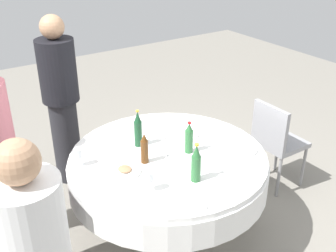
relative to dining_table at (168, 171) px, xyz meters
The scene contains 18 objects.
ground_plane 0.59m from the dining_table, ahead, with size 10.00×10.00×0.00m, color gray.
dining_table is the anchor object (origin of this frame).
bottle_brown_inner 0.33m from the dining_table, 88.13° to the left, with size 0.06×0.06×0.25m.
bottle_green_mid 0.31m from the dining_table, 108.56° to the right, with size 0.06×0.06×0.26m.
bottle_dark_green_front 0.40m from the dining_table, 24.52° to the left, with size 0.06×0.06×0.31m.
bottle_green_right 0.48m from the dining_table, behind, with size 0.07×0.07×0.29m.
wine_glass_right 0.54m from the dining_table, 131.29° to the left, with size 0.07×0.07×0.15m.
wine_glass_south 0.70m from the dining_table, 69.74° to the left, with size 0.06×0.06×0.14m.
plate_near 0.39m from the dining_table, 58.30° to the right, with size 0.22×0.22×0.02m.
plate_north 0.42m from the dining_table, 94.45° to the left, with size 0.23×0.23×0.04m.
plate_left 0.59m from the dining_table, 116.93° to the right, with size 0.24×0.24×0.02m.
knife_mid 0.15m from the dining_table, 80.56° to the left, with size 0.18×0.02×0.01m, color silver.
spoon_front 0.33m from the dining_table, ahead, with size 0.18×0.02×0.01m, color silver.
spoon_right 0.27m from the dining_table, 163.21° to the left, with size 0.18×0.02×0.01m, color silver.
folded_napkin 0.64m from the dining_table, 160.34° to the left, with size 0.16×0.16×0.02m, color white.
person_mid 1.30m from the dining_table, 17.42° to the left, with size 0.34×0.34×1.63m.
chair_rear 1.06m from the dining_table, 89.53° to the left, with size 0.40×0.40×0.87m.
chair_far 1.21m from the dining_table, 90.12° to the right, with size 0.40×0.40×0.87m.
Camera 1 is at (-2.24, 1.49, 2.36)m, focal length 43.92 mm.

